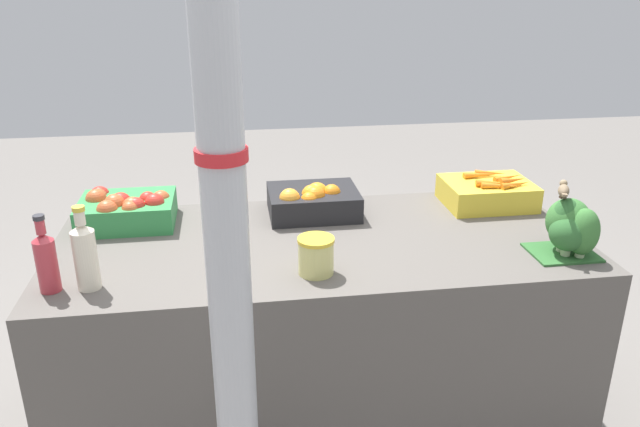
% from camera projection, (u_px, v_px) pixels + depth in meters
% --- Properties ---
extents(ground_plane, '(10.00, 10.00, 0.00)m').
position_uv_depth(ground_plane, '(320.00, 421.00, 2.56)').
color(ground_plane, slate).
extents(market_table, '(1.90, 0.86, 0.82)m').
position_uv_depth(market_table, '(320.00, 336.00, 2.41)').
color(market_table, '#56514C').
rests_on(market_table, ground_plane).
extents(support_pole, '(0.12, 0.12, 2.54)m').
position_uv_depth(support_pole, '(223.00, 188.00, 1.42)').
color(support_pole, '#B7BABF').
rests_on(support_pole, ground_plane).
extents(apple_crate, '(0.35, 0.28, 0.14)m').
position_uv_depth(apple_crate, '(126.00, 209.00, 2.37)').
color(apple_crate, '#2D8442').
rests_on(apple_crate, market_table).
extents(orange_crate, '(0.35, 0.28, 0.14)m').
position_uv_depth(orange_crate, '(313.00, 201.00, 2.46)').
color(orange_crate, black).
rests_on(orange_crate, market_table).
extents(carrot_crate, '(0.35, 0.28, 0.14)m').
position_uv_depth(carrot_crate, '(488.00, 192.00, 2.57)').
color(carrot_crate, gold).
rests_on(carrot_crate, market_table).
extents(broccoli_pile, '(0.22, 0.19, 0.20)m').
position_uv_depth(broccoli_pile, '(570.00, 227.00, 2.10)').
color(broccoli_pile, '#2D602D').
rests_on(broccoli_pile, market_table).
extents(juice_bottle_ruby, '(0.06, 0.06, 0.25)m').
position_uv_depth(juice_bottle_ruby, '(46.00, 260.00, 1.87)').
color(juice_bottle_ruby, '#B2333D').
rests_on(juice_bottle_ruby, market_table).
extents(juice_bottle_cloudy, '(0.07, 0.07, 0.27)m').
position_uv_depth(juice_bottle_cloudy, '(85.00, 255.00, 1.88)').
color(juice_bottle_cloudy, beige).
rests_on(juice_bottle_cloudy, market_table).
extents(pickle_jar, '(0.12, 0.12, 0.12)m').
position_uv_depth(pickle_jar, '(316.00, 256.00, 1.99)').
color(pickle_jar, '#D1CC75').
rests_on(pickle_jar, market_table).
extents(sparrow_bird, '(0.07, 0.13, 0.05)m').
position_uv_depth(sparrow_bird, '(564.00, 190.00, 2.08)').
color(sparrow_bird, '#4C3D2D').
rests_on(sparrow_bird, broccoli_pile).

